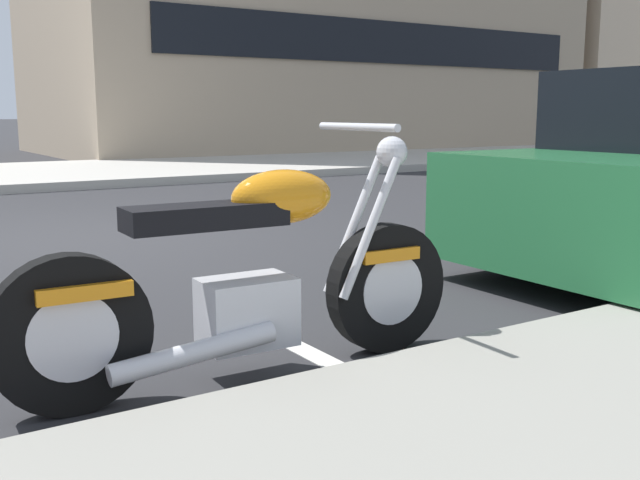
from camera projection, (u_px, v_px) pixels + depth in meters
ground_plane at (85, 239)px, 6.86m from camera, size 260.00×260.00×0.00m
sidewalk_far_curb at (480, 155)px, 18.97m from camera, size 120.00×5.00×0.14m
parking_stall_stripe at (292, 344)px, 3.74m from camera, size 0.12×2.20×0.01m
parked_motorcycle at (252, 283)px, 3.21m from camera, size 2.14×0.62×1.11m
townhouse_far_uphill at (563, 40)px, 31.75m from camera, size 10.42×11.56×8.46m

